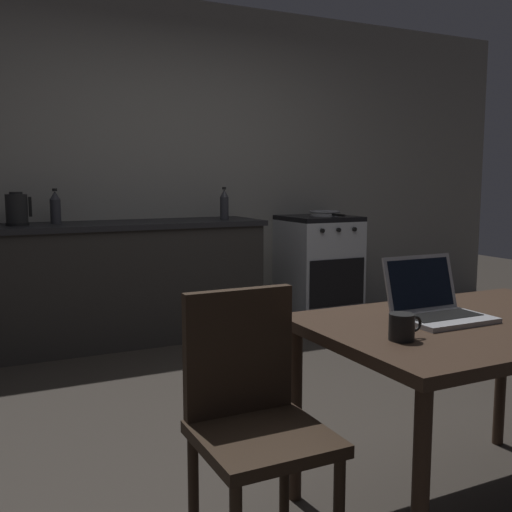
# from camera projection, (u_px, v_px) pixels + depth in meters

# --- Properties ---
(ground_plane) EXTENTS (12.00, 12.00, 0.00)m
(ground_plane) POSITION_uv_depth(u_px,v_px,m) (315.00, 422.00, 3.04)
(ground_plane) COLOR #2D2823
(back_wall) EXTENTS (6.40, 0.10, 2.68)m
(back_wall) POSITION_uv_depth(u_px,v_px,m) (204.00, 167.00, 5.05)
(back_wall) COLOR gray
(back_wall) RESTS_ON ground_plane
(kitchen_counter) EXTENTS (2.16, 0.64, 0.91)m
(kitchen_counter) POSITION_uv_depth(u_px,v_px,m) (122.00, 282.00, 4.50)
(kitchen_counter) COLOR #282623
(kitchen_counter) RESTS_ON ground_plane
(stove_oven) EXTENTS (0.60, 0.62, 0.91)m
(stove_oven) POSITION_uv_depth(u_px,v_px,m) (318.00, 267.00, 5.26)
(stove_oven) COLOR #B7BABF
(stove_oven) RESTS_ON ground_plane
(dining_table) EXTENTS (1.22, 0.81, 0.73)m
(dining_table) POSITION_uv_depth(u_px,v_px,m) (475.00, 340.00, 2.15)
(dining_table) COLOR #332319
(dining_table) RESTS_ON ground_plane
(chair) EXTENTS (0.40, 0.40, 0.88)m
(chair) POSITION_uv_depth(u_px,v_px,m) (252.00, 410.00, 1.89)
(chair) COLOR #2D2116
(chair) RESTS_ON ground_plane
(laptop) EXTENTS (0.32, 0.28, 0.22)m
(laptop) POSITION_uv_depth(u_px,v_px,m) (437.00, 307.00, 2.16)
(laptop) COLOR #99999E
(laptop) RESTS_ON dining_table
(electric_kettle) EXTENTS (0.18, 0.16, 0.23)m
(electric_kettle) POSITION_uv_depth(u_px,v_px,m) (17.00, 210.00, 4.11)
(electric_kettle) COLOR black
(electric_kettle) RESTS_ON kitchen_counter
(bottle) EXTENTS (0.07, 0.07, 0.26)m
(bottle) POSITION_uv_depth(u_px,v_px,m) (224.00, 204.00, 4.74)
(bottle) COLOR #2D2D33
(bottle) RESTS_ON kitchen_counter
(frying_pan) EXTENTS (0.27, 0.44, 0.05)m
(frying_pan) POSITION_uv_depth(u_px,v_px,m) (325.00, 213.00, 5.20)
(frying_pan) COLOR gray
(frying_pan) RESTS_ON stove_oven
(coffee_mug) EXTENTS (0.12, 0.08, 0.09)m
(coffee_mug) POSITION_uv_depth(u_px,v_px,m) (402.00, 327.00, 1.88)
(coffee_mug) COLOR black
(coffee_mug) RESTS_ON dining_table
(bottle_b) EXTENTS (0.08, 0.08, 0.25)m
(bottle_b) POSITION_uv_depth(u_px,v_px,m) (55.00, 207.00, 4.30)
(bottle_b) COLOR #2D2D33
(bottle_b) RESTS_ON kitchen_counter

